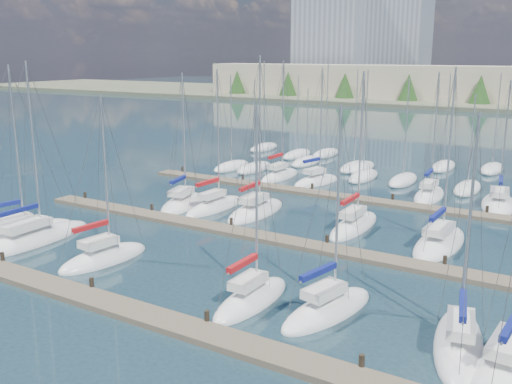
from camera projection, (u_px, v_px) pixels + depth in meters
The scene contains 22 objects.
ground at pixel (433, 153), 77.27m from camera, with size 400.00×400.00×0.00m, color #233B46.
dock_near at pixel (134, 312), 29.23m from camera, with size 44.00×1.93×1.10m.
dock_mid at pixel (271, 238), 40.82m from camera, with size 44.00×1.93×1.10m.
dock_far at pixel (347, 198), 52.41m from camera, with size 44.00×1.93×1.10m.
sailboat_b at pixel (32, 239), 40.62m from camera, with size 3.32×9.90×13.33m.
sailboat_i at pixel (215, 206), 49.21m from camera, with size 2.36×7.61×12.55m.
sailboat_e at pixel (328, 310), 29.39m from camera, with size 3.64×7.29×11.41m.
sailboat_c at pixel (104, 258), 36.85m from camera, with size 3.22×6.86×11.38m.
sailboat_d at pixel (251, 299), 30.62m from camera, with size 2.11×6.69×11.29m.
sailboat_n at pixel (280, 176), 61.51m from camera, with size 2.18×7.17×13.13m.
sailboat_q at pixel (498, 204), 50.07m from camera, with size 3.93×8.27×11.62m.
sailboat_o at pixel (316, 181), 58.93m from camera, with size 3.77×6.86×12.46m.
sailboat_l at pixel (439, 243), 39.76m from camera, with size 2.88×8.57×12.93m.
sailboat_h at pixel (183, 204), 50.23m from camera, with size 4.45×7.61×12.21m.
sailboat_k at pixel (354, 226), 43.75m from camera, with size 2.38×8.22×12.56m.
sailboat_p at pixel (429, 195), 53.15m from camera, with size 2.78×7.17×12.19m.
sailboat_f at pixel (459, 344), 25.91m from camera, with size 3.76×8.09×11.39m.
sailboat_j at pixel (256, 211), 47.87m from camera, with size 3.29×8.29×13.69m.
sailboat_g at pixel (511, 366), 24.11m from camera, with size 3.36×8.33×13.64m.
sailboat_a at pixel (15, 234), 41.79m from camera, with size 4.38×9.55×13.06m.
distant_boats at pixel (358, 167), 65.97m from camera, with size 36.93×20.75×13.30m.
shoreline at pixel (473, 75), 156.61m from camera, with size 400.00×60.00×38.00m.
Camera 1 is at (19.46, -17.66, 13.02)m, focal length 40.00 mm.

